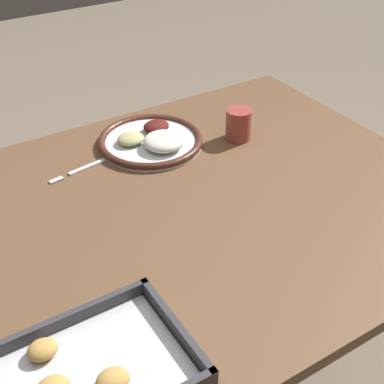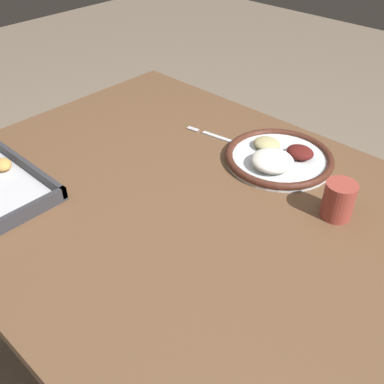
# 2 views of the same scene
# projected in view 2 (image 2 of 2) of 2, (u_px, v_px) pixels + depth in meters

# --- Properties ---
(ground_plane) EXTENTS (8.00, 8.00, 0.00)m
(ground_plane) POSITION_uv_depth(u_px,v_px,m) (188.00, 381.00, 1.49)
(ground_plane) COLOR #7A6B59
(dining_table) EXTENTS (1.23, 0.94, 0.77)m
(dining_table) POSITION_uv_depth(u_px,v_px,m) (186.00, 233.00, 1.09)
(dining_table) COLOR brown
(dining_table) RESTS_ON ground_plane
(dinner_plate) EXTENTS (0.28, 0.28, 0.05)m
(dinner_plate) POSITION_uv_depth(u_px,v_px,m) (278.00, 157.00, 1.14)
(dinner_plate) COLOR silver
(dinner_plate) RESTS_ON dining_table
(fork) EXTENTS (0.22, 0.05, 0.00)m
(fork) POSITION_uv_depth(u_px,v_px,m) (224.00, 139.00, 1.24)
(fork) COLOR silver
(fork) RESTS_ON dining_table
(drinking_cup) EXTENTS (0.07, 0.07, 0.08)m
(drinking_cup) POSITION_uv_depth(u_px,v_px,m) (339.00, 200.00, 0.96)
(drinking_cup) COLOR #993D33
(drinking_cup) RESTS_ON dining_table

